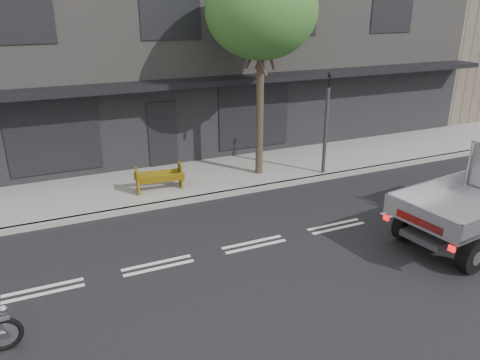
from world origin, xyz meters
The scene contains 7 objects.
ground centered at (0.00, 0.00, 0.00)m, with size 80.00×80.00×0.00m, color black.
sidewalk centered at (0.00, 4.70, 0.07)m, with size 32.00×3.20×0.15m, color gray.
kerb centered at (0.00, 3.10, 0.07)m, with size 32.00×0.20×0.15m, color gray.
building_main centered at (0.00, 11.30, 4.00)m, with size 26.00×10.00×8.00m, color slate.
street_tree centered at (2.20, 4.20, 5.28)m, with size 3.40×3.40×6.74m.
traffic_light_pole centered at (4.20, 3.35, 1.65)m, with size 0.12×0.12×3.50m.
construction_barrier centered at (-1.25, 3.87, 0.55)m, with size 1.43×0.57×0.80m, color #D8A30B, non-canonical shape.
Camera 1 is at (-4.44, -9.09, 5.55)m, focal length 35.00 mm.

